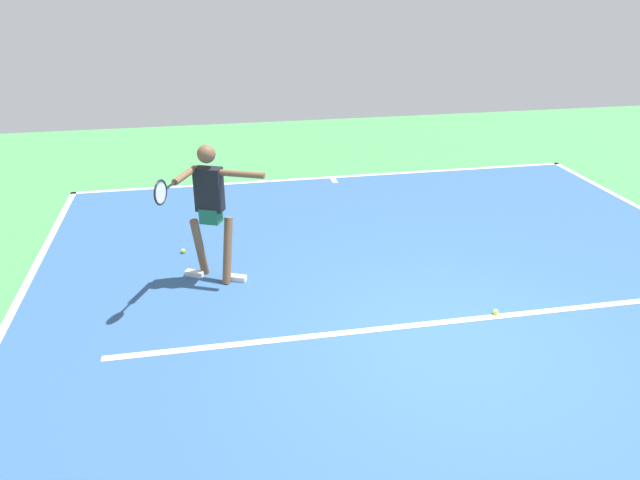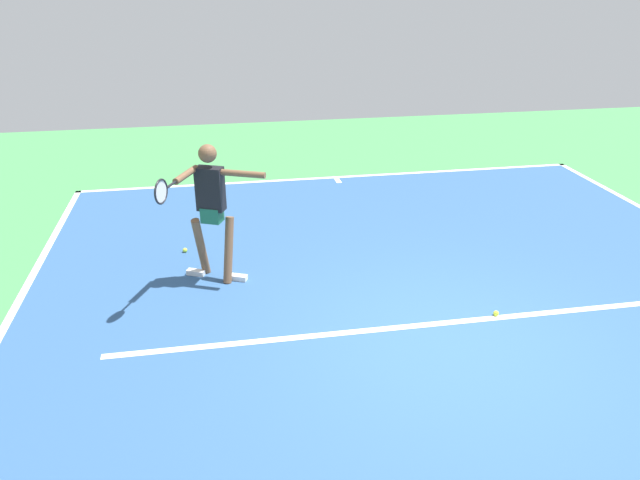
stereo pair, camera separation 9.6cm
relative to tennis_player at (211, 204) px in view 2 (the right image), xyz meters
name	(u,v)px [view 2 (the right image)]	position (x,y,z in m)	size (l,w,h in m)	color
ground_plane	(446,345)	(-2.43, 2.03, -1.06)	(22.06, 22.06, 0.00)	#428E4C
court_surface	(446,344)	(-2.43, 2.03, -1.06)	(9.83, 12.09, 0.00)	#2D5484
court_line_baseline_near	(336,177)	(-2.43, -3.96, -1.06)	(9.83, 0.10, 0.01)	white
court_line_service	(432,324)	(-2.43, 1.61, -1.06)	(7.37, 0.10, 0.01)	white
court_line_centre_mark	(338,180)	(-2.43, -3.76, -1.06)	(0.10, 0.30, 0.01)	white
tennis_player	(211,204)	(0.00, 0.00, 0.00)	(1.29, 1.16, 1.83)	brown
tennis_ball_by_baseline	(496,313)	(-3.24, 1.56, -1.03)	(0.07, 0.07, 0.07)	#CCE033
tennis_ball_far_corner	(185,250)	(0.43, -0.92, -1.03)	(0.07, 0.07, 0.07)	#C6E53D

